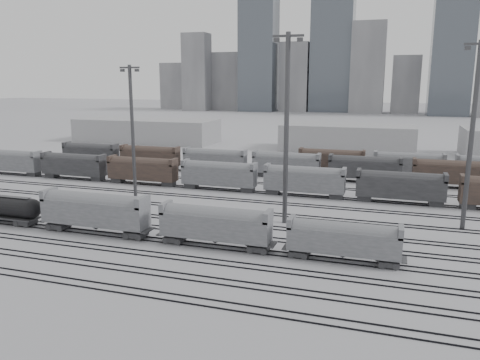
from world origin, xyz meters
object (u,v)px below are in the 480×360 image
(hopper_car_a, at_px, (95,209))
(hopper_car_b, at_px, (215,223))
(light_mast_c, at_px, (286,125))
(hopper_car_c, at_px, (344,238))

(hopper_car_a, height_order, hopper_car_b, hopper_car_a)
(hopper_car_a, relative_size, light_mast_c, 0.57)
(hopper_car_c, bearing_deg, hopper_car_a, 180.00)
(hopper_car_b, height_order, light_mast_c, light_mast_c)
(hopper_car_c, bearing_deg, light_mast_c, 127.17)
(light_mast_c, bearing_deg, hopper_car_b, -114.98)
(light_mast_c, bearing_deg, hopper_car_c, -52.83)
(hopper_car_c, bearing_deg, hopper_car_b, -180.00)
(hopper_car_b, relative_size, light_mast_c, 0.53)
(hopper_car_b, distance_m, light_mast_c, 18.63)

